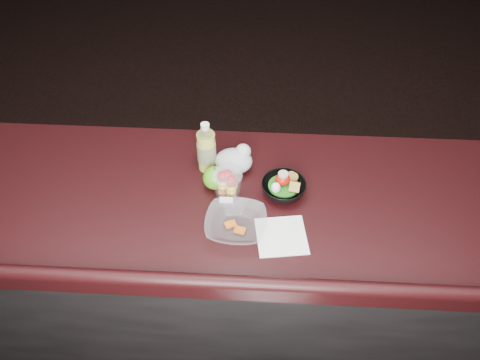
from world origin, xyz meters
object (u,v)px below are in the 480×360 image
at_px(snack_bowl, 283,187).
at_px(takeout_bowl, 236,224).
at_px(lemonade_bottle, 207,150).
at_px(green_apple, 215,178).
at_px(fruit_cup, 227,184).

distance_m(snack_bowl, takeout_bowl, 0.23).
relative_size(lemonade_bottle, green_apple, 2.30).
relative_size(snack_bowl, takeout_bowl, 0.89).
bearing_deg(lemonade_bottle, snack_bowl, -22.03).
distance_m(lemonade_bottle, fruit_cup, 0.17).
relative_size(green_apple, takeout_bowl, 0.42).
relative_size(lemonade_bottle, takeout_bowl, 0.96).
height_order(fruit_cup, green_apple, fruit_cup).
height_order(lemonade_bottle, green_apple, lemonade_bottle).
height_order(green_apple, takeout_bowl, green_apple).
bearing_deg(snack_bowl, takeout_bowl, -132.00).
xyz_separation_m(fruit_cup, snack_bowl, (0.19, 0.04, -0.05)).
xyz_separation_m(lemonade_bottle, takeout_bowl, (0.12, -0.28, -0.06)).
relative_size(fruit_cup, green_apple, 1.66).
xyz_separation_m(green_apple, takeout_bowl, (0.08, -0.19, -0.02)).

